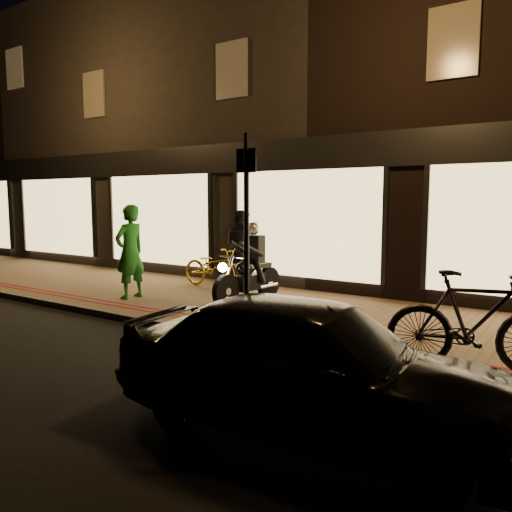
{
  "coord_description": "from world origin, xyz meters",
  "views": [
    {
      "loc": [
        5.27,
        -5.86,
        2.15
      ],
      "look_at": [
        0.12,
        1.82,
        1.1
      ],
      "focal_mm": 35.0,
      "sensor_mm": 36.0,
      "label": 1
    }
  ],
  "objects_px": {
    "sign_post": "(247,223)",
    "parked_car": "(310,363)",
    "person_green": "(130,252)",
    "motorcycle": "(250,272)",
    "bicycle_gold": "(214,267)"
  },
  "relations": [
    {
      "from": "person_green",
      "to": "parked_car",
      "type": "bearing_deg",
      "value": 63.49
    },
    {
      "from": "motorcycle",
      "to": "person_green",
      "type": "distance_m",
      "value": 2.52
    },
    {
      "from": "sign_post",
      "to": "person_green",
      "type": "relative_size",
      "value": 1.56
    },
    {
      "from": "sign_post",
      "to": "parked_car",
      "type": "xyz_separation_m",
      "value": [
        2.2,
        -2.12,
        -1.15
      ]
    },
    {
      "from": "person_green",
      "to": "parked_car",
      "type": "height_order",
      "value": "person_green"
    },
    {
      "from": "sign_post",
      "to": "bicycle_gold",
      "type": "relative_size",
      "value": 1.66
    },
    {
      "from": "motorcycle",
      "to": "sign_post",
      "type": "relative_size",
      "value": 0.65
    },
    {
      "from": "bicycle_gold",
      "to": "motorcycle",
      "type": "bearing_deg",
      "value": -116.23
    },
    {
      "from": "bicycle_gold",
      "to": "parked_car",
      "type": "xyz_separation_m",
      "value": [
        5.09,
        -4.96,
        0.05
      ]
    },
    {
      "from": "bicycle_gold",
      "to": "person_green",
      "type": "height_order",
      "value": "person_green"
    },
    {
      "from": "motorcycle",
      "to": "person_green",
      "type": "relative_size",
      "value": 1.01
    },
    {
      "from": "sign_post",
      "to": "bicycle_gold",
      "type": "xyz_separation_m",
      "value": [
        -2.89,
        2.83,
        -1.2
      ]
    },
    {
      "from": "motorcycle",
      "to": "bicycle_gold",
      "type": "relative_size",
      "value": 1.07
    },
    {
      "from": "bicycle_gold",
      "to": "person_green",
      "type": "relative_size",
      "value": 0.94
    },
    {
      "from": "sign_post",
      "to": "parked_car",
      "type": "distance_m",
      "value": 3.27
    }
  ]
}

